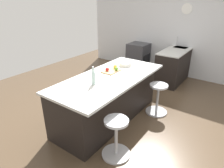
{
  "coord_description": "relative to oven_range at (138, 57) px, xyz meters",
  "views": [
    {
      "loc": [
        3.03,
        1.91,
        2.24
      ],
      "look_at": [
        0.35,
        -0.02,
        0.76
      ],
      "focal_mm": 31.7,
      "sensor_mm": 36.0,
      "label": 1
    }
  ],
  "objects": [
    {
      "name": "kitchen_island",
      "position": [
        2.85,
        0.9,
        0.02
      ],
      "size": [
        2.35,
        1.06,
        0.9
      ],
      "color": "black",
      "rests_on": "ground_plane"
    },
    {
      "name": "water_bottle",
      "position": [
        3.28,
        0.93,
        0.59
      ],
      "size": [
        0.06,
        0.06,
        0.31
      ],
      "color": "silver",
      "rests_on": "kitchen_island"
    },
    {
      "name": "apple_green",
      "position": [
        2.56,
        0.89,
        0.52
      ],
      "size": [
        0.07,
        0.07,
        0.07
      ],
      "primitive_type": "sphere",
      "color": "#609E2D",
      "rests_on": "cutting_board"
    },
    {
      "name": "stool_middle",
      "position": [
        3.59,
        1.6,
        -0.13
      ],
      "size": [
        0.44,
        0.44,
        0.64
      ],
      "color": "#B7B7BC",
      "rests_on": "ground_plane"
    },
    {
      "name": "cutting_board",
      "position": [
        2.61,
        0.81,
        0.48
      ],
      "size": [
        0.36,
        0.24,
        0.02
      ],
      "primitive_type": "cube",
      "color": "tan",
      "rests_on": "kitchen_island"
    },
    {
      "name": "interior_partition_left",
      "position": [
        -0.35,
        1.01,
        0.93
      ],
      "size": [
        0.15,
        5.85,
        2.72
      ],
      "color": "silver",
      "rests_on": "ground_plane"
    },
    {
      "name": "stool_by_window",
      "position": [
        2.1,
        1.6,
        -0.13
      ],
      "size": [
        0.44,
        0.44,
        0.64
      ],
      "color": "#B7B7BC",
      "rests_on": "ground_plane"
    },
    {
      "name": "apple_yellow",
      "position": [
        2.48,
        0.81,
        0.52
      ],
      "size": [
        0.08,
        0.08,
        0.08
      ],
      "primitive_type": "sphere",
      "color": "gold",
      "rests_on": "cutting_board"
    },
    {
      "name": "oven_range",
      "position": [
        0.0,
        0.0,
        0.0
      ],
      "size": [
        0.6,
        0.61,
        0.86
      ],
      "color": "#38383D",
      "rests_on": "ground_plane"
    },
    {
      "name": "fruit_bowl",
      "position": [
        2.18,
        0.85,
        0.51
      ],
      "size": [
        0.26,
        0.26,
        0.07
      ],
      "color": "silver",
      "rests_on": "kitchen_island"
    },
    {
      "name": "sink_cabinet",
      "position": [
        -0.0,
        1.26,
        0.02
      ],
      "size": [
        1.83,
        0.6,
        1.17
      ],
      "color": "black",
      "rests_on": "ground_plane"
    },
    {
      "name": "ground_plane",
      "position": [
        2.5,
        1.01,
        -0.43
      ],
      "size": [
        7.61,
        7.61,
        0.0
      ],
      "primitive_type": "plane",
      "color": "brown"
    },
    {
      "name": "apple_red",
      "position": [
        2.69,
        0.77,
        0.52
      ],
      "size": [
        0.07,
        0.07,
        0.07
      ],
      "primitive_type": "sphere",
      "color": "red",
      "rests_on": "cutting_board"
    }
  ]
}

